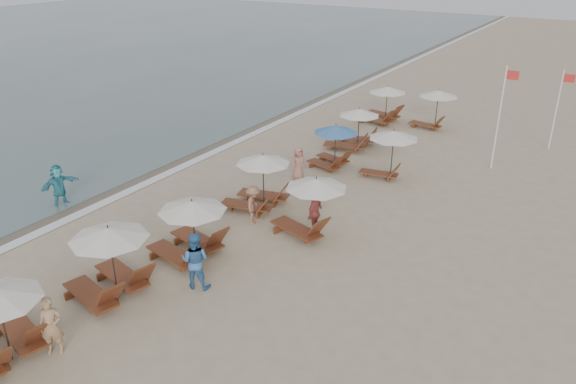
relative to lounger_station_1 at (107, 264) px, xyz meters
The scene contains 20 objects.
ground 5.98m from the lounger_station_1, ahead, with size 160.00×160.00×0.00m, color tan.
wet_sand_band 12.40m from the lounger_station_1, 122.47° to the left, with size 3.20×140.00×0.01m, color #6B5E4C.
foam_line 11.76m from the lounger_station_1, 117.09° to the left, with size 0.50×140.00×0.02m, color white.
lounger_station_1 is the anchor object (origin of this frame).
lounger_station_2 3.09m from the lounger_station_1, 80.98° to the left, with size 2.82×2.43×2.12m.
lounger_station_3 7.48m from the lounger_station_1, 87.70° to the left, with size 2.69×2.43×2.30m.
lounger_station_4 13.05m from the lounger_station_1, 86.85° to the left, with size 2.39×2.13×2.07m.
lounger_station_5 16.07m from the lounger_station_1, 88.65° to the left, with size 2.72×2.63×2.12m.
lounger_station_6 21.16m from the lounger_station_1, 90.56° to the left, with size 2.77×2.49×2.17m.
inland_station_0 7.16m from the lounger_station_1, 63.71° to the left, with size 2.87×2.24×2.22m.
inland_station_1 13.60m from the lounger_station_1, 75.01° to the left, with size 2.54×2.24×2.22m.
inland_station_2 21.66m from the lounger_station_1, 82.54° to the left, with size 2.61×2.24×2.22m.
beachgoer_near 2.73m from the lounger_station_1, 72.43° to the right, with size 0.61×0.40×1.66m, color tan.
beachgoer_mid_a 2.61m from the lounger_station_1, 41.45° to the left, with size 0.90×0.70×1.86m, color teal.
beachgoer_mid_b 6.26m from the lounger_station_1, 80.99° to the left, with size 0.99×0.57×1.54m, color #91614A.
beachgoer_far_a 7.48m from the lounger_station_1, 63.22° to the left, with size 1.00×0.42×1.71m, color #B04B46.
beachgoer_far_b 10.88m from the lounger_station_1, 89.07° to the left, with size 0.74×0.48×1.51m, color #AF6E5F.
waterline_walker 7.48m from the lounger_station_1, 153.15° to the left, with size 1.62×0.52×1.75m, color teal.
flag_pole_near 18.46m from the lounger_station_1, 66.43° to the left, with size 0.59×0.08×4.89m.
flag_pole_far 23.18m from the lounger_station_1, 66.45° to the left, with size 0.60×0.08×4.15m.
Camera 1 is at (6.26, -9.67, 9.80)m, focal length 34.68 mm.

